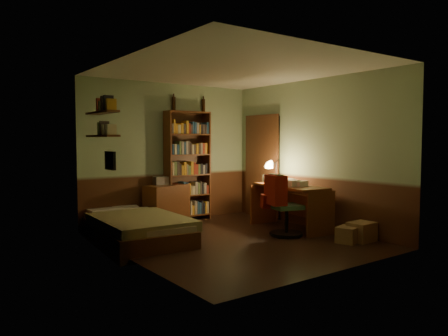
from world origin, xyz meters
TOP-DOWN VIEW (x-y plane):
  - floor at (0.00, 0.00)m, footprint 3.50×4.00m
  - ceiling at (0.00, 0.00)m, footprint 3.50×4.00m
  - wall_back at (0.00, 2.01)m, footprint 3.50×0.02m
  - wall_left at (-1.76, 0.00)m, footprint 0.02×4.00m
  - wall_right at (1.76, 0.00)m, footprint 0.02×4.00m
  - wall_front at (0.00, -2.01)m, footprint 3.50×0.02m
  - doorway at (1.72, 1.30)m, footprint 0.06×0.90m
  - door_trim at (1.69, 1.30)m, footprint 0.02×0.98m
  - bed at (-1.19, 0.97)m, footprint 1.35×2.25m
  - dresser at (-0.20, 1.76)m, footprint 0.88×0.57m
  - mini_stereo at (-0.24, 1.89)m, footprint 0.30×0.24m
  - bookshelf at (0.30, 1.85)m, footprint 0.90×0.29m
  - bottle_left at (0.07, 1.96)m, footprint 0.08×0.08m
  - bottle_right at (0.74, 1.96)m, footprint 0.07×0.07m
  - desk at (1.29, 0.08)m, footprint 0.77×1.49m
  - paper_stack at (1.37, 0.62)m, footprint 0.27×0.35m
  - desk_lamp at (1.50, 0.67)m, footprint 0.26×0.26m
  - office_chair at (0.88, -0.25)m, footprint 0.67×0.62m
  - red_jacket at (0.71, -0.01)m, footprint 0.37×0.45m
  - wall_shelf_lower at (-1.64, 1.10)m, footprint 0.20×0.90m
  - wall_shelf_upper at (-1.64, 1.10)m, footprint 0.20×0.90m
  - framed_picture at (-1.72, 0.60)m, footprint 0.04×0.32m
  - cardboard_box_a at (1.53, -1.21)m, footprint 0.40×0.33m
  - cardboard_box_b at (1.29, -1.14)m, footprint 0.40×0.36m

SIDE VIEW (x-z plane):
  - floor at x=0.00m, z-range -0.02..0.00m
  - cardboard_box_b at x=1.29m, z-range 0.00..0.24m
  - cardboard_box_a at x=1.53m, z-range 0.00..0.29m
  - bed at x=-1.19m, z-range 0.00..0.64m
  - dresser at x=-0.20m, z-range 0.00..0.72m
  - desk at x=1.29m, z-range 0.00..0.76m
  - office_chair at x=0.88m, z-range 0.00..1.11m
  - mini_stereo at x=-0.24m, z-range 0.72..0.87m
  - paper_stack at x=1.37m, z-range 0.76..0.90m
  - doorway at x=1.72m, z-range 0.00..2.00m
  - door_trim at x=1.69m, z-range -0.04..2.04m
  - bookshelf at x=0.30m, z-range 0.00..2.08m
  - desk_lamp at x=1.50m, z-range 0.76..1.44m
  - framed_picture at x=-1.72m, z-range 1.12..1.38m
  - wall_back at x=0.00m, z-range 0.00..2.60m
  - wall_left at x=-1.76m, z-range 0.00..2.60m
  - wall_right at x=1.76m, z-range 0.00..2.60m
  - wall_front at x=0.00m, z-range 0.00..2.60m
  - red_jacket at x=0.71m, z-range 1.11..1.59m
  - wall_shelf_lower at x=-1.64m, z-range 1.59..1.61m
  - wall_shelf_upper at x=-1.64m, z-range 1.94..1.96m
  - bottle_right at x=0.74m, z-range 2.08..2.34m
  - bottle_left at x=0.07m, z-range 2.08..2.35m
  - ceiling at x=0.00m, z-range 2.60..2.62m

